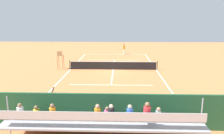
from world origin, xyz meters
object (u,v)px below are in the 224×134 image
Objects in this scene: tennis_player at (124,48)px; tennis_racket at (118,54)px; tennis_ball_near at (133,58)px; equipment_bag at (125,120)px; courtside_bench at (153,114)px; tennis_net at (113,65)px; tennis_ball_far at (135,57)px; umpire_chair at (60,58)px; bleacher_stand at (103,124)px; line_judge at (53,103)px.

tennis_player is 3.42× the size of tennis_racket.
tennis_racket is at bearing -57.32° from tennis_ball_near.
courtside_bench is at bearing -175.35° from equipment_bag.
tennis_ball_far is (-3.16, -8.55, -0.47)m from tennis_net.
umpire_chair reaches higher than tennis_net.
bleacher_stand is 3.94m from line_judge.
tennis_racket is 4.12m from tennis_ball_near.
tennis_racket is at bearing -88.80° from equipment_bag.
line_judge is at bearing -6.12° from equipment_bag.
tennis_player is (-7.64, -11.09, -0.30)m from umpire_chair.
courtside_bench is at bearing 92.81° from tennis_player.
umpire_chair is (6.20, -0.05, 0.81)m from tennis_net.
umpire_chair is at bearing 42.26° from tennis_ball_far.
tennis_net is at bearing -85.46° from equipment_bag.
umpire_chair reaches higher than line_judge.
umpire_chair is 11.97m from tennis_ball_near.
tennis_ball_far is at bearing -137.74° from umpire_chair.
tennis_player is (1.20, -24.40, 0.46)m from courtside_bench.
courtside_bench is at bearing 88.65° from tennis_ball_far.
tennis_net is 13.45m from equipment_bag.
equipment_bag is at bearing 84.55° from tennis_ball_far.
tennis_net is 6.25m from umpire_chair.
tennis_net is at bearing 69.72° from tennis_ball_far.
equipment_bag reaches higher than tennis_racket.
tennis_racket is at bearing -120.82° from umpire_chair.
tennis_ball_far is at bearing -106.45° from line_judge.
courtside_bench is at bearing 94.88° from tennis_racket.
tennis_net is 4.81× the size of umpire_chair.
line_judge reaches higher than tennis_ball_near.
tennis_ball_near is (-2.23, 3.47, 0.02)m from tennis_racket.
bleacher_stand is at bearing 37.39° from courtside_bench.
bleacher_stand is 2.37m from equipment_bag.
courtside_bench is 0.93× the size of line_judge.
tennis_net is 13.53m from courtside_bench.
line_judge reaches higher than courtside_bench.
line_judge reaches higher than tennis_ball_far.
line_judge is (5.96, 20.82, 0.98)m from tennis_ball_near.
courtside_bench is (-2.64, 13.27, 0.06)m from tennis_net.
tennis_net is at bearing -90.23° from bleacher_stand.
equipment_bag is at bearing 94.54° from tennis_net.
tennis_ball_near and tennis_ball_far have the same top height.
umpire_chair is (6.14, -15.38, 0.37)m from bleacher_stand.
tennis_racket is (-0.54, -11.35, -0.49)m from tennis_net.
line_judge is (3.13, -2.39, 0.07)m from bleacher_stand.
tennis_player and line_judge have the same top height.
tennis_ball_far is 0.03× the size of line_judge.
courtside_bench reaches higher than tennis_racket.
courtside_bench is at bearing 176.79° from line_judge.
tennis_net is 15.34m from bleacher_stand.
bleacher_stand reaches higher than equipment_bag.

